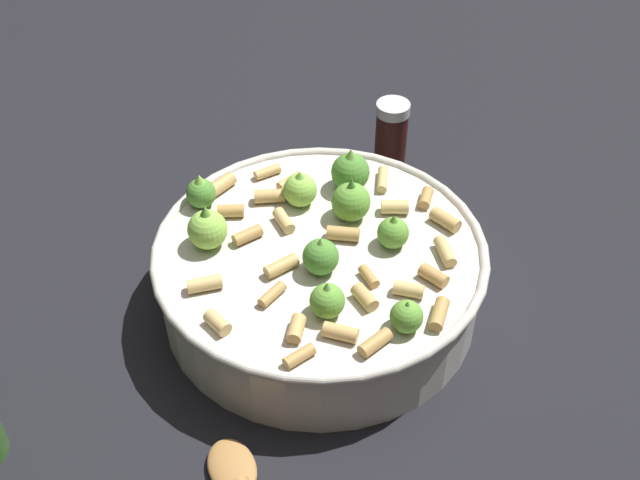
{
  "coord_description": "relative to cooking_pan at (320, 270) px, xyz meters",
  "views": [
    {
      "loc": [
        -0.42,
        -0.27,
        0.54
      ],
      "look_at": [
        0.0,
        0.0,
        0.08
      ],
      "focal_mm": 44.16,
      "sensor_mm": 36.0,
      "label": 1
    }
  ],
  "objects": [
    {
      "name": "cooking_pan",
      "position": [
        0.0,
        0.0,
        0.0
      ],
      "size": [
        0.29,
        0.29,
        0.11
      ],
      "color": "beige",
      "rests_on": "ground"
    },
    {
      "name": "ground_plane",
      "position": [
        -0.0,
        -0.0,
        -0.04
      ],
      "size": [
        2.4,
        2.4,
        0.0
      ],
      "primitive_type": "plane",
      "color": "black"
    },
    {
      "name": "pepper_shaker",
      "position": [
        0.22,
        0.05,
        0.0
      ],
      "size": [
        0.04,
        0.04,
        0.08
      ],
      "color": "#33140F",
      "rests_on": "ground"
    }
  ]
}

